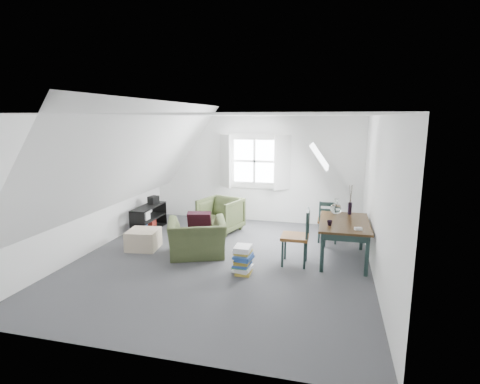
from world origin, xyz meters
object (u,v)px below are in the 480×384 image
(dining_chair_far, at_px, (328,220))
(magazine_stack, at_px, (243,260))
(armchair_far, at_px, (221,231))
(dining_table, at_px, (344,227))
(media_shelf, at_px, (148,219))
(ottoman, at_px, (143,239))
(armchair_near, at_px, (197,255))
(dining_chair_near, at_px, (297,236))

(dining_chair_far, distance_m, magazine_stack, 2.33)
(armchair_far, distance_m, dining_chair_far, 2.34)
(dining_table, xyz_separation_m, magazine_stack, (-1.57, -0.98, -0.38))
(dining_chair_far, bearing_deg, media_shelf, 2.79)
(ottoman, bearing_deg, dining_chair_far, 20.66)
(ottoman, height_order, media_shelf, media_shelf)
(dining_table, relative_size, magazine_stack, 3.13)
(armchair_far, bearing_deg, dining_table, -5.83)
(ottoman, xyz_separation_m, magazine_stack, (2.11, -0.65, 0.04))
(armchair_near, distance_m, dining_chair_far, 2.69)
(armchair_near, distance_m, dining_table, 2.66)
(dining_table, xyz_separation_m, media_shelf, (-4.16, 0.79, -0.36))
(dining_table, height_order, magazine_stack, dining_table)
(ottoman, bearing_deg, armchair_near, -4.55)
(armchair_near, bearing_deg, dining_table, 167.67)
(magazine_stack, bearing_deg, armchair_near, 150.27)
(dining_chair_near, xyz_separation_m, media_shelf, (-3.39, 1.18, -0.25))
(dining_table, distance_m, dining_chair_near, 0.87)
(armchair_far, distance_m, magazine_stack, 2.33)
(dining_chair_far, height_order, magazine_stack, dining_chair_far)
(dining_table, distance_m, dining_chair_far, 1.01)
(armchair_far, xyz_separation_m, dining_table, (2.58, -1.11, 0.61))
(magazine_stack, bearing_deg, ottoman, 162.79)
(ottoman, relative_size, media_shelf, 0.52)
(magazine_stack, bearing_deg, dining_table, 32.02)
(armchair_far, distance_m, dining_table, 2.87)
(ottoman, distance_m, dining_table, 3.72)
(armchair_far, height_order, magazine_stack, magazine_stack)
(armchair_near, relative_size, armchair_far, 1.23)
(dining_table, xyz_separation_m, dining_chair_near, (-0.77, -0.39, -0.10))
(armchair_far, relative_size, dining_chair_near, 0.85)
(armchair_near, bearing_deg, ottoman, -26.09)
(dining_chair_near, bearing_deg, media_shelf, -94.61)
(magazine_stack, bearing_deg, armchair_far, 115.81)
(dining_chair_far, height_order, dining_chair_near, dining_chair_near)
(dining_table, height_order, dining_chair_far, dining_chair_far)
(dining_chair_near, height_order, media_shelf, dining_chair_near)
(armchair_near, height_order, media_shelf, media_shelf)
(media_shelf, relative_size, magazine_stack, 2.38)
(media_shelf, bearing_deg, armchair_near, -38.28)
(ottoman, bearing_deg, media_shelf, 113.33)
(dining_chair_far, relative_size, media_shelf, 0.80)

